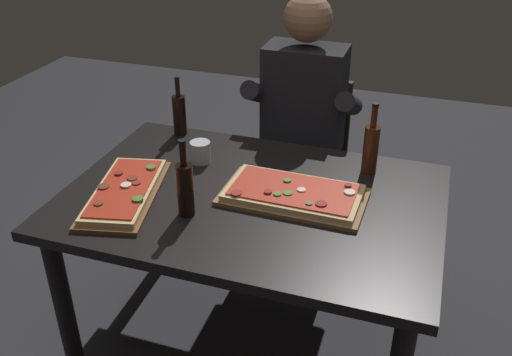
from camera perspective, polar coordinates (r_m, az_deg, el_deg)
ground_plane at (r=2.58m, az=-0.37°, el=-15.96°), size 6.40×6.40×0.00m
dining_table at (r=2.17m, az=-0.42°, el=-3.96°), size 1.40×0.96×0.74m
pizza_rectangular_front at (r=2.09m, az=3.80°, el=-1.64°), size 0.54×0.30×0.05m
pizza_rectangular_left at (r=2.16m, az=-13.06°, el=-1.32°), size 0.34×0.54×0.05m
wine_bottle_dark at (r=2.27m, az=11.51°, el=3.05°), size 0.06×0.06×0.30m
oil_bottle_amber at (r=2.58m, az=-7.73°, el=6.43°), size 0.06×0.06×0.27m
vinegar_bottle_green at (r=1.97m, az=-7.14°, el=-0.95°), size 0.06×0.06×0.29m
tumbler_near_camera at (r=2.35m, az=-5.62°, el=2.51°), size 0.08×0.08×0.09m
diner_chair at (r=2.96m, az=5.05°, el=2.21°), size 0.44×0.44×0.87m
seated_diner at (r=2.74m, az=4.67°, el=5.86°), size 0.53×0.41×1.33m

